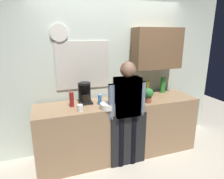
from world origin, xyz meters
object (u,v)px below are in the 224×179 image
Objects in this scene: bottle_red_vinegar at (72,99)px; cup_white_mug at (80,108)px; storage_canister at (141,91)px; mixing_bowl at (108,106)px; person_guest at (127,107)px; potted_plant at (149,94)px; coffee_maker at (85,94)px; bottle_olive_oil at (147,88)px; dish_soap at (100,99)px; person_at_sink at (127,107)px; bottle_green_wine at (135,93)px; bottle_clear_soda at (163,85)px.

cup_white_mug is (0.08, -0.22, -0.06)m from bottle_red_vinegar.
cup_white_mug is at bearing -161.18° from storage_canister.
mixing_bowl is (0.39, -0.03, -0.01)m from cup_white_mug.
person_guest is (0.27, -0.06, -0.02)m from mixing_bowl.
potted_plant is at bearing -99.86° from storage_canister.
coffee_maker is 0.37m from cup_white_mug.
bottle_olive_oil is 1.14× the size of mixing_bowl.
coffee_maker reaches higher than storage_canister.
dish_soap is 0.43m from person_at_sink.
potted_plant is at bearing -12.93° from dish_soap.
coffee_maker reaches higher than bottle_olive_oil.
bottle_red_vinegar is 0.14× the size of person_at_sink.
potted_plant is 0.76m from dish_soap.
person_guest reaches higher than dish_soap.
person_at_sink and person_guest have the same top height.
dish_soap is at bearing 173.07° from bottle_green_wine.
coffee_maker is 1.32× the size of bottle_olive_oil.
potted_plant is 0.43m from person_guest.
storage_canister is (1.21, 0.16, -0.03)m from bottle_red_vinegar.
coffee_maker is 0.98m from potted_plant.
person_guest is (0.53, -0.43, -0.13)m from coffee_maker.
bottle_olive_oil is 1.09× the size of potted_plant.
person_at_sink reaches higher than mixing_bowl.
bottle_clear_soda is (1.47, 0.10, -0.01)m from coffee_maker.
person_at_sink is at bearing -40.02° from dish_soap.
bottle_clear_soda reaches higher than bottle_red_vinegar.
bottle_red_vinegar is 0.96× the size of potted_plant.
cup_white_mug is 0.38m from dish_soap.
mixing_bowl is at bearing -28.59° from bottle_red_vinegar.
bottle_green_wine reaches higher than storage_canister.
cup_white_mug is 0.39m from mixing_bowl.
storage_canister is 0.68m from person_guest.
bottle_red_vinegar is 1.00× the size of mixing_bowl.
bottle_clear_soda is at bearing 38.23° from potted_plant.
bottle_clear_soda is at bearing 7.08° from bottle_red_vinegar.
storage_canister reaches higher than cup_white_mug.
bottle_clear_soda is 0.47m from storage_canister.
mixing_bowl is at bearing -150.45° from storage_canister.
cup_white_mug is at bearing 174.94° from mixing_bowl.
potted_plant is 0.38m from storage_canister.
cup_white_mug is (-1.60, -0.43, -0.09)m from bottle_clear_soda.
coffee_maker is at bearing 26.14° from bottle_red_vinegar.
coffee_maker is 0.46m from mixing_bowl.
dish_soap is at bearing -168.76° from bottle_clear_soda.
bottle_red_vinegar is at bearing 1.45° from person_guest.
mixing_bowl is at bearing -158.92° from bottle_clear_soda.
bottle_green_wine is at bearing 16.55° from mixing_bowl.
coffee_maker is at bearing 125.02° from mixing_bowl.
bottle_red_vinegar is 1.17m from potted_plant.
potted_plant reaches higher than storage_canister.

